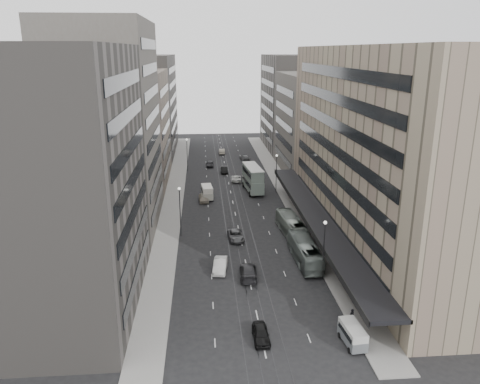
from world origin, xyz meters
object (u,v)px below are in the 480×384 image
object	(u,v)px
sedan_1	(220,265)
bus_far	(292,226)
double_decker	(253,178)
pedestrian	(352,317)
bus_near	(305,252)
sedan_2	(236,236)
vw_microbus	(353,334)
panel_van	(207,192)
sedan_0	(261,334)

from	to	relation	value
sedan_1	bus_far	bearing A→B (deg)	51.70
double_decker	pedestrian	bearing A→B (deg)	-89.91
bus_near	sedan_2	world-z (taller)	bus_near
double_decker	vw_microbus	world-z (taller)	double_decker
bus_far	pedestrian	size ratio (longest dim) A/B	6.06
vw_microbus	panel_van	distance (m)	52.76
double_decker	sedan_0	distance (m)	54.26
bus_far	panel_van	xyz separation A→B (m)	(-13.61, 20.57, -0.02)
sedan_0	pedestrian	distance (m)	10.51
panel_van	sedan_0	size ratio (longest dim) A/B	1.11
vw_microbus	sedan_0	distance (m)	9.48
pedestrian	panel_van	bearing A→B (deg)	-94.79
bus_near	double_decker	distance (m)	35.84
bus_near	sedan_1	bearing A→B (deg)	6.93
sedan_1	sedan_2	distance (m)	11.29
double_decker	sedan_0	xyz separation A→B (m)	(-4.95, -53.99, -2.26)
sedan_0	sedan_1	distance (m)	16.93
bus_near	panel_van	distance (m)	33.72
vw_microbus	sedan_2	xyz separation A→B (m)	(-10.00, 29.00, -0.53)
bus_far	vw_microbus	size ratio (longest dim) A/B	2.70
bus_near	panel_van	xyz separation A→B (m)	(-13.61, 30.85, -0.05)
bus_near	bus_far	world-z (taller)	bus_near
panel_van	sedan_1	size ratio (longest dim) A/B	0.94
bus_near	double_decker	bearing A→B (deg)	-85.64
sedan_2	sedan_1	bearing A→B (deg)	-109.70
sedan_1	bus_near	bearing A→B (deg)	15.55
bus_near	sedan_0	bearing A→B (deg)	63.27
bus_far	vw_microbus	xyz separation A→B (m)	(0.70, -30.21, -0.36)
double_decker	panel_van	world-z (taller)	double_decker
double_decker	panel_van	bearing A→B (deg)	-160.12
bus_far	double_decker	world-z (taller)	double_decker
vw_microbus	panel_van	size ratio (longest dim) A/B	0.90
sedan_2	bus_near	bearing A→B (deg)	-48.75
sedan_1	sedan_2	xyz separation A→B (m)	(2.97, 10.90, -0.12)
panel_van	vw_microbus	bearing A→B (deg)	-79.79
sedan_0	sedan_2	xyz separation A→B (m)	(-0.66, 27.43, -0.02)
panel_van	pedestrian	bearing A→B (deg)	-77.60
bus_far	panel_van	distance (m)	24.66
vw_microbus	bus_near	bearing A→B (deg)	86.84
panel_van	pedestrian	xyz separation A→B (m)	(15.31, -47.33, -0.47)
double_decker	sedan_0	world-z (taller)	double_decker
bus_near	sedan_2	xyz separation A→B (m)	(-9.30, 9.07, -0.92)
panel_van	bus_near	bearing A→B (deg)	-71.72
bus_near	pedestrian	world-z (taller)	bus_near
sedan_1	pedestrian	size ratio (longest dim) A/B	2.64
vw_microbus	sedan_1	size ratio (longest dim) A/B	0.85
panel_van	pedestrian	world-z (taller)	panel_van
bus_far	sedan_2	distance (m)	9.42
pedestrian	sedan_2	bearing A→B (deg)	-89.43
bus_near	sedan_2	bearing A→B (deg)	-45.82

